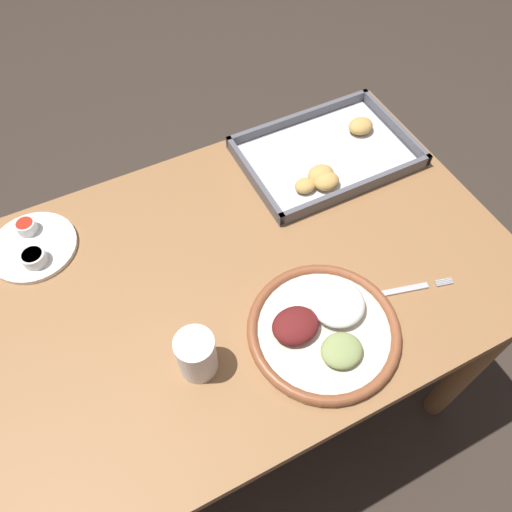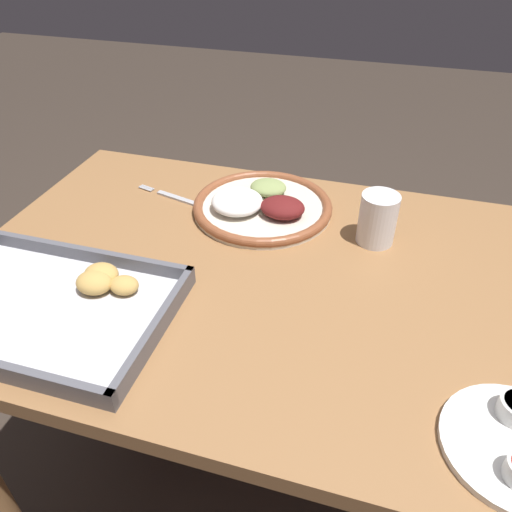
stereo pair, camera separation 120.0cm
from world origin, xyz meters
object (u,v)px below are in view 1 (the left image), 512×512
(dinner_plate, at_px, (324,328))
(baking_tray, at_px, (328,156))
(saucer_plate, at_px, (32,246))
(fork, at_px, (397,291))
(drinking_cup, at_px, (196,355))

(dinner_plate, xyz_separation_m, baking_tray, (0.24, 0.38, -0.00))
(saucer_plate, bearing_deg, dinner_plate, -44.52)
(saucer_plate, bearing_deg, baking_tray, -4.51)
(fork, relative_size, drinking_cup, 2.10)
(saucer_plate, bearing_deg, drinking_cup, -62.19)
(dinner_plate, relative_size, fork, 1.39)
(fork, xyz_separation_m, saucer_plate, (-0.62, 0.43, 0.01))
(fork, relative_size, baking_tray, 0.52)
(fork, bearing_deg, dinner_plate, -163.03)
(dinner_plate, height_order, baking_tray, dinner_plate)
(drinking_cup, bearing_deg, saucer_plate, 117.81)
(saucer_plate, relative_size, drinking_cup, 1.84)
(dinner_plate, bearing_deg, saucer_plate, 135.48)
(baking_tray, bearing_deg, fork, -100.13)
(dinner_plate, height_order, fork, dinner_plate)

